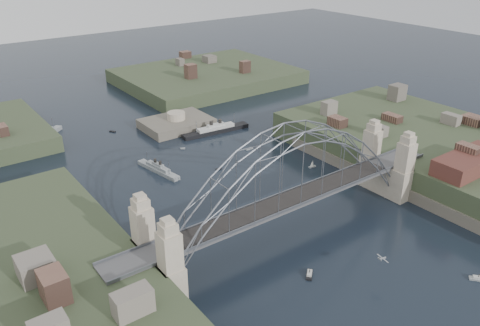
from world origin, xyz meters
name	(u,v)px	position (x,y,z in m)	size (l,w,h in m)	color
ground	(289,233)	(0.00, 0.00, 0.00)	(500.00, 500.00, 0.00)	black
bridge	(292,183)	(0.00, 0.00, 12.32)	(84.00, 13.80, 24.60)	#505053
shore_east	(443,159)	(57.32, 0.00, 1.97)	(50.50, 90.00, 12.00)	#334027
headland_ne	(207,81)	(50.00, 110.00, 0.75)	(70.00, 55.00, 9.50)	#334027
fort_island	(177,129)	(12.00, 70.00, -0.34)	(22.00, 16.00, 9.40)	#5B5549
wharf_shed	(469,162)	(44.00, -14.00, 10.00)	(20.00, 8.00, 4.00)	#592D26
naval_cruiser_near	(158,169)	(-8.78, 43.76, 0.75)	(4.88, 16.16, 4.81)	#92989A
naval_cruiser_far	(45,135)	(-26.39, 87.11, 0.86)	(13.93, 12.19, 5.50)	#92989A
ocean_liner	(216,130)	(20.03, 58.42, 0.89)	(23.51, 5.21, 5.73)	black
aeroplane	(382,259)	(3.23, -21.86, 4.69)	(1.64, 2.98, 0.43)	#A0A3A7
small_boat_a	(169,221)	(-19.27, 18.75, 0.80)	(2.54, 2.62, 2.38)	beige
small_boat_b	(219,169)	(5.35, 35.13, 0.15)	(1.67, 0.92, 0.45)	beige
small_boat_c	(309,274)	(-6.62, -13.28, 0.28)	(3.18, 2.98, 1.43)	beige
small_boat_d	(249,149)	(20.50, 41.09, 0.15)	(2.46, 0.83, 0.45)	beige
small_boat_e	(72,183)	(-30.21, 50.83, 0.15)	(2.52, 3.17, 0.45)	beige
small_boat_f	(183,149)	(4.47, 53.22, 0.15)	(1.55, 1.16, 0.45)	beige
small_boat_g	(478,279)	(18.03, -33.14, 0.28)	(2.83, 3.11, 1.43)	beige
small_boat_h	(112,132)	(-7.00, 79.12, 0.15)	(1.71, 2.26, 0.45)	beige
small_boat_i	(312,164)	(27.10, 20.77, 0.91)	(2.20, 1.11, 2.38)	beige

